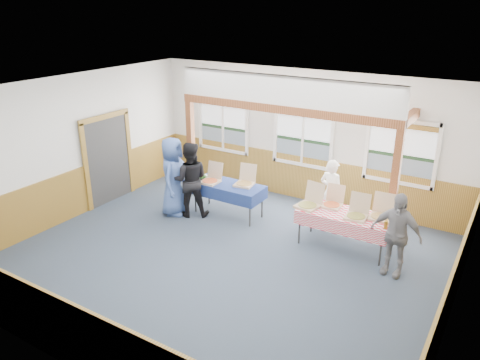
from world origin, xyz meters
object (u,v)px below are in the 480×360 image
object	(u,v)px
table_right	(345,216)
man_blue	(173,176)
woman_black	(190,180)
woman_white	(331,193)
person_grey	(396,234)
table_left	(228,187)

from	to	relation	value
table_right	man_blue	xyz separation A→B (m)	(-3.92, -0.49, 0.22)
woman_black	man_blue	distance (m)	0.40
table_right	woman_white	distance (m)	1.02
woman_black	person_grey	xyz separation A→B (m)	(4.62, -0.07, -0.09)
table_left	woman_black	bearing A→B (deg)	-138.27
table_left	person_grey	bearing A→B (deg)	1.02
table_left	woman_white	xyz separation A→B (m)	(2.19, 0.71, 0.07)
woman_black	man_blue	size ratio (longest dim) A/B	0.95
table_left	woman_black	distance (m)	0.88
man_blue	table_right	bearing A→B (deg)	-102.39
table_right	woman_white	world-z (taller)	woman_white
table_right	woman_black	size ratio (longest dim) A/B	1.10
table_left	table_right	size ratio (longest dim) A/B	0.91
table_right	woman_black	xyz separation A→B (m)	(-3.54, -0.37, 0.17)
table_left	woman_white	bearing A→B (deg)	26.95
table_left	woman_white	distance (m)	2.31
man_blue	woman_black	bearing A→B (deg)	-91.76
man_blue	person_grey	distance (m)	5.00
table_left	woman_black	xyz separation A→B (m)	(-0.73, -0.47, 0.18)
woman_white	person_grey	xyz separation A→B (m)	(1.70, -1.25, 0.03)
table_left	table_right	bearing A→B (deg)	6.90
person_grey	woman_white	bearing A→B (deg)	148.68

